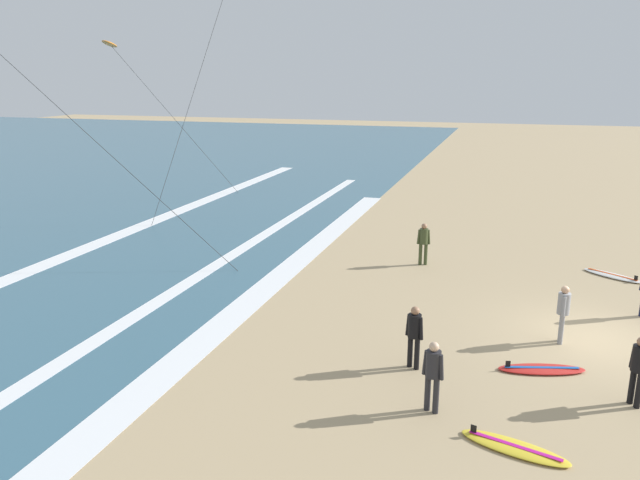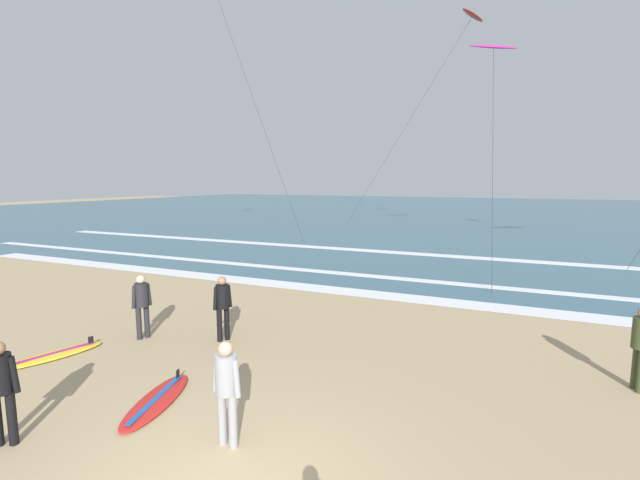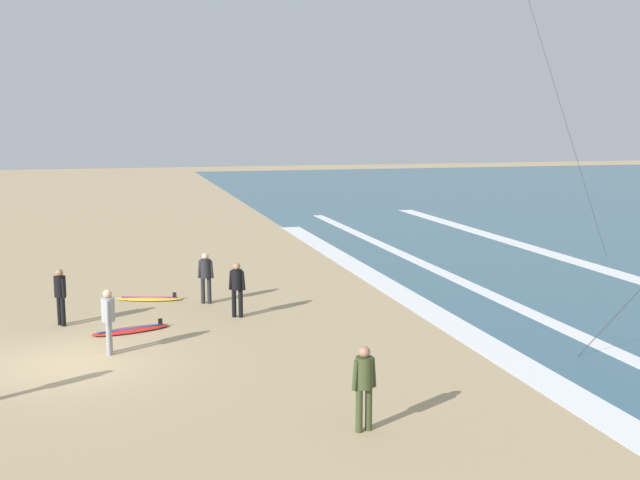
{
  "view_description": "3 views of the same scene",
  "coord_description": "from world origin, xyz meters",
  "px_view_note": "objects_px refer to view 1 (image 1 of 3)",
  "views": [
    {
      "loc": [
        -17.04,
        2.55,
        6.94
      ],
      "look_at": [
        -0.76,
        7.6,
        2.38
      ],
      "focal_mm": 34.61,
      "sensor_mm": 36.0,
      "label": 1
    },
    {
      "loc": [
        3.16,
        -4.06,
        3.9
      ],
      "look_at": [
        -0.66,
        4.59,
        2.61
      ],
      "focal_mm": 24.67,
      "sensor_mm": 36.0,
      "label": 2
    },
    {
      "loc": [
        17.67,
        1.34,
        5.54
      ],
      "look_at": [
        -0.3,
        6.16,
        2.63
      ],
      "focal_mm": 41.77,
      "sensor_mm": 36.0,
      "label": 3
    }
  ],
  "objects_px": {
    "surfer_left_near": "(433,370)",
    "surfer_right_near": "(563,309)",
    "surfboard_near_water": "(612,276)",
    "kite_orange_low_near": "(110,45)",
    "surfer_background_far": "(414,332)",
    "surfboard_left_pile": "(541,369)",
    "surfer_left_far": "(639,365)",
    "surfboard_foreground_flat": "(514,447)",
    "surfer_foreground_main": "(424,240)"
  },
  "relations": [
    {
      "from": "surfer_left_near",
      "to": "surfer_left_far",
      "type": "height_order",
      "value": "same"
    },
    {
      "from": "surfer_right_near",
      "to": "surfer_left_far",
      "type": "xyz_separation_m",
      "value": [
        -3.02,
        -1.32,
        0.0
      ]
    },
    {
      "from": "surfer_left_far",
      "to": "surfboard_left_pile",
      "type": "relative_size",
      "value": 0.73
    },
    {
      "from": "surfboard_left_pile",
      "to": "surfer_right_near",
      "type": "bearing_deg",
      "value": -15.59
    },
    {
      "from": "surfer_left_near",
      "to": "surfboard_left_pile",
      "type": "xyz_separation_m",
      "value": [
        2.67,
        -2.32,
        -0.91
      ]
    },
    {
      "from": "surfer_foreground_main",
      "to": "surfer_left_near",
      "type": "bearing_deg",
      "value": -170.99
    },
    {
      "from": "surfer_background_far",
      "to": "surfer_left_far",
      "type": "distance_m",
      "value": 4.87
    },
    {
      "from": "surfer_background_far",
      "to": "surfboard_left_pile",
      "type": "distance_m",
      "value": 3.24
    },
    {
      "from": "surfboard_left_pile",
      "to": "kite_orange_low_near",
      "type": "xyz_separation_m",
      "value": [
        12.73,
        20.42,
        8.35
      ]
    },
    {
      "from": "surfer_right_near",
      "to": "surfer_left_far",
      "type": "distance_m",
      "value": 3.3
    },
    {
      "from": "surfer_foreground_main",
      "to": "surfboard_left_pile",
      "type": "height_order",
      "value": "surfer_foreground_main"
    },
    {
      "from": "surfer_left_far",
      "to": "surfboard_left_pile",
      "type": "distance_m",
      "value": 2.34
    },
    {
      "from": "kite_orange_low_near",
      "to": "surfboard_left_pile",
      "type": "bearing_deg",
      "value": -121.94
    },
    {
      "from": "surfer_background_far",
      "to": "surfboard_foreground_flat",
      "type": "height_order",
      "value": "surfer_background_far"
    },
    {
      "from": "surfer_background_far",
      "to": "surfer_right_near",
      "type": "bearing_deg",
      "value": -53.05
    },
    {
      "from": "surfer_left_near",
      "to": "surfer_right_near",
      "type": "height_order",
      "value": "same"
    },
    {
      "from": "surfer_right_near",
      "to": "surfboard_foreground_flat",
      "type": "bearing_deg",
      "value": 168.25
    },
    {
      "from": "surfer_foreground_main",
      "to": "surfboard_near_water",
      "type": "bearing_deg",
      "value": -85.44
    },
    {
      "from": "surfer_foreground_main",
      "to": "surfer_right_near",
      "type": "bearing_deg",
      "value": -142.84
    },
    {
      "from": "surfer_right_near",
      "to": "kite_orange_low_near",
      "type": "height_order",
      "value": "kite_orange_low_near"
    },
    {
      "from": "surfer_left_far",
      "to": "surfer_foreground_main",
      "type": "bearing_deg",
      "value": 33.0
    },
    {
      "from": "surfer_left_near",
      "to": "surfer_right_near",
      "type": "bearing_deg",
      "value": -31.98
    },
    {
      "from": "surfer_background_far",
      "to": "surfboard_near_water",
      "type": "relative_size",
      "value": 0.77
    },
    {
      "from": "surfer_right_near",
      "to": "surfer_left_far",
      "type": "height_order",
      "value": "same"
    },
    {
      "from": "surfer_left_far",
      "to": "surfboard_left_pile",
      "type": "xyz_separation_m",
      "value": [
        1.12,
        1.85,
        -0.91
      ]
    },
    {
      "from": "surfer_background_far",
      "to": "surfer_left_near",
      "type": "distance_m",
      "value": 2.03
    },
    {
      "from": "surfboard_near_water",
      "to": "kite_orange_low_near",
      "type": "height_order",
      "value": "kite_orange_low_near"
    },
    {
      "from": "surfboard_near_water",
      "to": "surfer_right_near",
      "type": "bearing_deg",
      "value": 161.76
    },
    {
      "from": "surfer_background_far",
      "to": "surfer_foreground_main",
      "type": "relative_size",
      "value": 1.0
    },
    {
      "from": "surfer_right_near",
      "to": "kite_orange_low_near",
      "type": "xyz_separation_m",
      "value": [
        10.83,
        20.95,
        7.44
      ]
    },
    {
      "from": "surfer_right_near",
      "to": "surfboard_left_pile",
      "type": "xyz_separation_m",
      "value": [
        -1.9,
        0.53,
        -0.91
      ]
    },
    {
      "from": "surfboard_left_pile",
      "to": "surfer_foreground_main",
      "type": "bearing_deg",
      "value": 26.91
    },
    {
      "from": "surfer_right_near",
      "to": "surfboard_near_water",
      "type": "relative_size",
      "value": 0.77
    },
    {
      "from": "surfer_right_near",
      "to": "surfboard_foreground_flat",
      "type": "relative_size",
      "value": 0.73
    },
    {
      "from": "surfer_left_near",
      "to": "surfer_left_far",
      "type": "distance_m",
      "value": 4.45
    },
    {
      "from": "surfboard_near_water",
      "to": "kite_orange_low_near",
      "type": "distance_m",
      "value": 24.93
    },
    {
      "from": "surfer_left_near",
      "to": "kite_orange_low_near",
      "type": "height_order",
      "value": "kite_orange_low_near"
    },
    {
      "from": "surfboard_near_water",
      "to": "surfboard_foreground_flat",
      "type": "xyz_separation_m",
      "value": [
        -12.01,
        3.29,
        0.0
      ]
    },
    {
      "from": "surfboard_near_water",
      "to": "surfer_foreground_main",
      "type": "bearing_deg",
      "value": 94.56
    },
    {
      "from": "surfer_background_far",
      "to": "surfboard_near_water",
      "type": "bearing_deg",
      "value": -31.8
    },
    {
      "from": "surfboard_left_pile",
      "to": "surfboard_foreground_flat",
      "type": "height_order",
      "value": "same"
    },
    {
      "from": "surfboard_near_water",
      "to": "surfboard_foreground_flat",
      "type": "distance_m",
      "value": 12.46
    },
    {
      "from": "surfboard_near_water",
      "to": "surfboard_foreground_flat",
      "type": "relative_size",
      "value": 0.95
    },
    {
      "from": "surfer_right_near",
      "to": "surfer_background_far",
      "type": "bearing_deg",
      "value": 126.95
    },
    {
      "from": "surfer_left_near",
      "to": "surfboard_left_pile",
      "type": "bearing_deg",
      "value": -41.03
    },
    {
      "from": "surfer_foreground_main",
      "to": "surfboard_near_water",
      "type": "height_order",
      "value": "surfer_foreground_main"
    },
    {
      "from": "surfer_right_near",
      "to": "surfer_left_near",
      "type": "bearing_deg",
      "value": 148.02
    },
    {
      "from": "surfer_left_far",
      "to": "surfboard_foreground_flat",
      "type": "height_order",
      "value": "surfer_left_far"
    },
    {
      "from": "surfer_background_far",
      "to": "kite_orange_low_near",
      "type": "xyz_separation_m",
      "value": [
        13.49,
        17.41,
        7.44
      ]
    },
    {
      "from": "surfer_background_far",
      "to": "surfer_right_near",
      "type": "relative_size",
      "value": 1.0
    }
  ]
}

